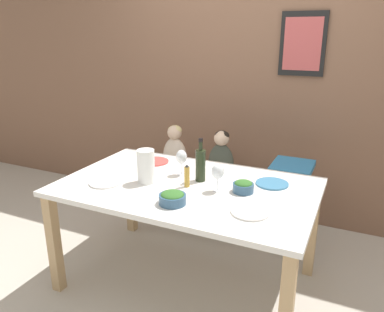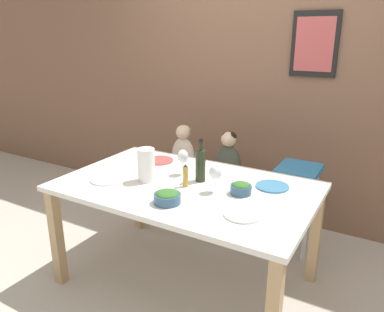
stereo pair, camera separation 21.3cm
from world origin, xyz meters
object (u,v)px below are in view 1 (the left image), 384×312
(chair_far_left, at_px, (175,183))
(dinner_plate_front_right, at_px, (250,212))
(wine_bottle, at_px, (201,164))
(salad_bowl_small, at_px, (243,186))
(person_child_left, at_px, (175,151))
(paper_towel_roll, at_px, (146,166))
(chair_far_center, at_px, (220,191))
(person_child_center, at_px, (221,158))
(salad_bowl_large, at_px, (172,198))
(wine_glass_near, at_px, (218,172))
(dinner_plate_back_left, at_px, (155,161))
(dinner_plate_front_left, at_px, (106,183))
(dinner_plate_back_right, at_px, (272,184))
(wine_glass_far, at_px, (181,157))
(chair_right_highchair, at_px, (291,183))

(chair_far_left, height_order, dinner_plate_front_right, dinner_plate_front_right)
(wine_bottle, distance_m, salad_bowl_small, 0.35)
(person_child_left, height_order, paper_towel_roll, paper_towel_roll)
(chair_far_center, height_order, person_child_left, person_child_left)
(chair_far_left, bearing_deg, chair_far_center, 0.00)
(person_child_center, distance_m, salad_bowl_large, 1.13)
(wine_bottle, bearing_deg, chair_far_left, 128.88)
(chair_far_center, xyz_separation_m, wine_glass_near, (0.28, -0.82, 0.51))
(person_child_left, xyz_separation_m, dinner_plate_back_left, (0.08, -0.50, 0.07))
(chair_far_center, distance_m, person_child_center, 0.32)
(wine_glass_near, height_order, dinner_plate_front_right, wine_glass_near)
(chair_far_left, bearing_deg, dinner_plate_front_right, -45.37)
(wine_glass_near, xyz_separation_m, dinner_plate_front_right, (0.28, -0.21, -0.13))
(chair_far_center, relative_size, salad_bowl_large, 2.79)
(chair_far_center, xyz_separation_m, dinner_plate_front_left, (-0.46, -1.02, 0.38))
(paper_towel_roll, relative_size, salad_bowl_large, 1.40)
(wine_bottle, height_order, dinner_plate_front_right, wine_bottle)
(dinner_plate_back_left, distance_m, dinner_plate_front_right, 1.09)
(wine_bottle, relative_size, dinner_plate_front_left, 1.38)
(wine_bottle, relative_size, dinner_plate_back_right, 1.38)
(salad_bowl_small, bearing_deg, chair_far_left, 139.43)
(person_child_center, distance_m, wine_bottle, 0.74)
(dinner_plate_back_right, bearing_deg, person_child_left, 151.48)
(chair_far_left, distance_m, chair_far_center, 0.46)
(wine_glass_far, relative_size, dinner_plate_back_right, 0.85)
(chair_right_highchair, bearing_deg, dinner_plate_back_right, -93.56)
(chair_right_highchair, height_order, person_child_left, person_child_left)
(chair_far_left, distance_m, dinner_plate_back_right, 1.24)
(salad_bowl_small, relative_size, dinner_plate_front_left, 0.62)
(chair_far_left, xyz_separation_m, dinner_plate_back_right, (1.04, -0.56, 0.38))
(dinner_plate_front_left, height_order, dinner_plate_front_right, same)
(dinner_plate_front_right, bearing_deg, person_child_center, 118.65)
(person_child_center, height_order, paper_towel_roll, paper_towel_roll)
(person_child_left, distance_m, salad_bowl_small, 1.19)
(chair_right_highchair, xyz_separation_m, salad_bowl_large, (-0.51, -1.12, 0.23))
(chair_far_center, bearing_deg, dinner_plate_back_left, -127.10)
(salad_bowl_large, distance_m, dinner_plate_back_right, 0.73)
(paper_towel_roll, bearing_deg, dinner_plate_back_left, 112.86)
(salad_bowl_large, relative_size, dinner_plate_front_right, 0.75)
(chair_far_center, distance_m, salad_bowl_small, 0.98)
(person_child_center, distance_m, wine_glass_near, 0.89)
(person_child_left, xyz_separation_m, salad_bowl_small, (0.90, -0.77, 0.10))
(wine_glass_far, bearing_deg, wine_bottle, -15.47)
(dinner_plate_front_right, bearing_deg, dinner_plate_front_left, 179.24)
(chair_far_center, height_order, dinner_plate_back_right, dinner_plate_back_right)
(dinner_plate_front_right, bearing_deg, salad_bowl_small, 115.26)
(chair_right_highchair, distance_m, salad_bowl_small, 0.82)
(wine_bottle, bearing_deg, person_child_center, 98.96)
(chair_far_left, height_order, wine_glass_far, wine_glass_far)
(dinner_plate_front_left, distance_m, dinner_plate_back_right, 1.14)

